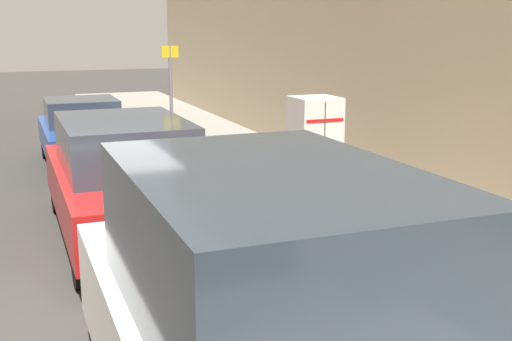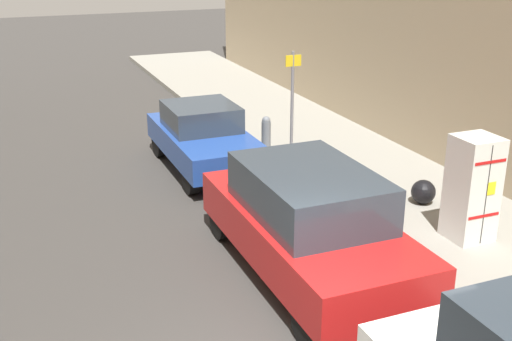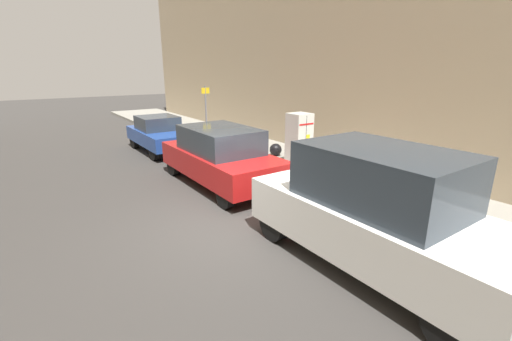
{
  "view_description": "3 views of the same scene",
  "coord_description": "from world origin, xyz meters",
  "px_view_note": "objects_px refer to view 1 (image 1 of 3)",
  "views": [
    {
      "loc": [
        0.16,
        6.54,
        3.02
      ],
      "look_at": [
        -2.42,
        -0.1,
        1.41
      ],
      "focal_mm": 45.0,
      "sensor_mm": 36.0,
      "label": 1
    },
    {
      "loc": [
        2.78,
        5.44,
        4.98
      ],
      "look_at": [
        -0.72,
        -3.11,
        1.6
      ],
      "focal_mm": 45.0,
      "sensor_mm": 36.0,
      "label": 2
    },
    {
      "loc": [
        3.44,
        6.17,
        3.39
      ],
      "look_at": [
        -0.95,
        -0.13,
        1.08
      ],
      "focal_mm": 24.0,
      "sensor_mm": 36.0,
      "label": 3
    }
  ],
  "objects_px": {
    "discarded_refrigerator": "(314,154)",
    "fire_hydrant": "(155,133)",
    "trash_bag": "(286,174)",
    "street_sign_post": "(171,95)",
    "parked_suv_red": "(125,177)",
    "parked_hatchback_blue": "(83,132)",
    "parked_van_white": "(270,329)"
  },
  "relations": [
    {
      "from": "discarded_refrigerator",
      "to": "fire_hydrant",
      "type": "bearing_deg",
      "value": -76.82
    },
    {
      "from": "street_sign_post",
      "to": "trash_bag",
      "type": "distance_m",
      "value": 3.52
    },
    {
      "from": "trash_bag",
      "to": "street_sign_post",
      "type": "bearing_deg",
      "value": -65.63
    },
    {
      "from": "fire_hydrant",
      "to": "parked_suv_red",
      "type": "distance_m",
      "value": 5.68
    },
    {
      "from": "street_sign_post",
      "to": "parked_suv_red",
      "type": "bearing_deg",
      "value": 67.85
    },
    {
      "from": "trash_bag",
      "to": "parked_suv_red",
      "type": "relative_size",
      "value": 0.1
    },
    {
      "from": "fire_hydrant",
      "to": "parked_van_white",
      "type": "relative_size",
      "value": 0.18
    },
    {
      "from": "parked_suv_red",
      "to": "parked_van_white",
      "type": "height_order",
      "value": "parked_van_white"
    },
    {
      "from": "street_sign_post",
      "to": "parked_van_white",
      "type": "relative_size",
      "value": 0.53
    },
    {
      "from": "fire_hydrant",
      "to": "trash_bag",
      "type": "bearing_deg",
      "value": 110.34
    },
    {
      "from": "parked_van_white",
      "to": "parked_hatchback_blue",
      "type": "bearing_deg",
      "value": -90.0
    },
    {
      "from": "street_sign_post",
      "to": "parked_suv_red",
      "type": "distance_m",
      "value": 4.75
    },
    {
      "from": "street_sign_post",
      "to": "fire_hydrant",
      "type": "distance_m",
      "value": 1.47
    },
    {
      "from": "parked_hatchback_blue",
      "to": "parked_van_white",
      "type": "xyz_separation_m",
      "value": [
        0.0,
        10.68,
        0.31
      ]
    },
    {
      "from": "trash_bag",
      "to": "parked_van_white",
      "type": "height_order",
      "value": "parked_van_white"
    },
    {
      "from": "street_sign_post",
      "to": "parked_suv_red",
      "type": "relative_size",
      "value": 0.56
    },
    {
      "from": "discarded_refrigerator",
      "to": "parked_van_white",
      "type": "relative_size",
      "value": 0.38
    },
    {
      "from": "discarded_refrigerator",
      "to": "street_sign_post",
      "type": "height_order",
      "value": "street_sign_post"
    },
    {
      "from": "parked_hatchback_blue",
      "to": "parked_van_white",
      "type": "distance_m",
      "value": 10.69
    },
    {
      "from": "parked_van_white",
      "to": "street_sign_post",
      "type": "bearing_deg",
      "value": -100.23
    },
    {
      "from": "street_sign_post",
      "to": "trash_bag",
      "type": "xyz_separation_m",
      "value": [
        -1.37,
        3.02,
        -1.19
      ]
    },
    {
      "from": "discarded_refrigerator",
      "to": "trash_bag",
      "type": "relative_size",
      "value": 3.84
    },
    {
      "from": "parked_hatchback_blue",
      "to": "parked_suv_red",
      "type": "relative_size",
      "value": 0.84
    },
    {
      "from": "street_sign_post",
      "to": "parked_hatchback_blue",
      "type": "xyz_separation_m",
      "value": [
        1.77,
        -0.86,
        -0.83
      ]
    },
    {
      "from": "discarded_refrigerator",
      "to": "parked_suv_red",
      "type": "bearing_deg",
      "value": -3.59
    },
    {
      "from": "parked_van_white",
      "to": "trash_bag",
      "type": "bearing_deg",
      "value": -114.78
    },
    {
      "from": "street_sign_post",
      "to": "trash_bag",
      "type": "bearing_deg",
      "value": 114.37
    },
    {
      "from": "trash_bag",
      "to": "parked_suv_red",
      "type": "distance_m",
      "value": 3.45
    },
    {
      "from": "trash_bag",
      "to": "parked_suv_red",
      "type": "height_order",
      "value": "parked_suv_red"
    },
    {
      "from": "discarded_refrigerator",
      "to": "parked_van_white",
      "type": "bearing_deg",
      "value": 60.93
    },
    {
      "from": "parked_van_white",
      "to": "parked_suv_red",
      "type": "bearing_deg",
      "value": -90.0
    },
    {
      "from": "discarded_refrigerator",
      "to": "street_sign_post",
      "type": "xyz_separation_m",
      "value": [
        1.16,
        -4.54,
        0.52
      ]
    }
  ]
}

